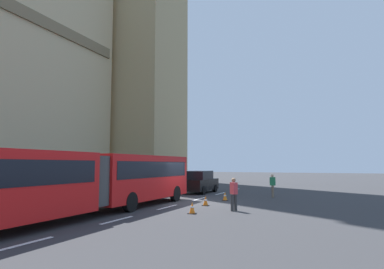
% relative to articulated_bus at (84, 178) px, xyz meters
% --- Properties ---
extents(ground_plane, '(160.00, 160.00, 0.00)m').
position_rel_articulated_bus_xyz_m(ground_plane, '(7.04, -1.99, -1.75)').
color(ground_plane, '#333335').
extents(lane_centre_marking, '(29.80, 0.16, 0.01)m').
position_rel_articulated_bus_xyz_m(lane_centre_marking, '(4.46, -1.99, -1.74)').
color(lane_centre_marking, silver).
rests_on(lane_centre_marking, ground_plane).
extents(articulated_bus, '(17.33, 2.54, 2.90)m').
position_rel_articulated_bus_xyz_m(articulated_bus, '(0.00, 0.00, 0.00)').
color(articulated_bus, red).
rests_on(articulated_bus, ground_plane).
extents(sedan_lead, '(4.40, 1.86, 1.85)m').
position_rel_articulated_bus_xyz_m(sedan_lead, '(13.65, -0.21, -0.83)').
color(sedan_lead, black).
rests_on(sedan_lead, ground_plane).
extents(traffic_cone_west, '(0.36, 0.36, 0.58)m').
position_rel_articulated_bus_xyz_m(traffic_cone_west, '(2.82, -4.22, -1.46)').
color(traffic_cone_west, black).
rests_on(traffic_cone_west, ground_plane).
extents(traffic_cone_middle, '(0.36, 0.36, 0.58)m').
position_rel_articulated_bus_xyz_m(traffic_cone_middle, '(5.94, -3.71, -1.46)').
color(traffic_cone_middle, black).
rests_on(traffic_cone_middle, ground_plane).
extents(traffic_cone_east, '(0.36, 0.36, 0.58)m').
position_rel_articulated_bus_xyz_m(traffic_cone_east, '(8.97, -3.92, -1.46)').
color(traffic_cone_east, black).
rests_on(traffic_cone_east, ground_plane).
extents(pedestrian_near_cones, '(0.45, 0.46, 1.69)m').
position_rel_articulated_bus_xyz_m(pedestrian_near_cones, '(4.51, -5.83, -0.83)').
color(pedestrian_near_cones, '#333333').
rests_on(pedestrian_near_cones, ground_plane).
extents(pedestrian_by_kerb, '(0.35, 0.45, 1.69)m').
position_rel_articulated_bus_xyz_m(pedestrian_by_kerb, '(12.35, -6.48, -0.83)').
color(pedestrian_by_kerb, '#726651').
rests_on(pedestrian_by_kerb, ground_plane).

